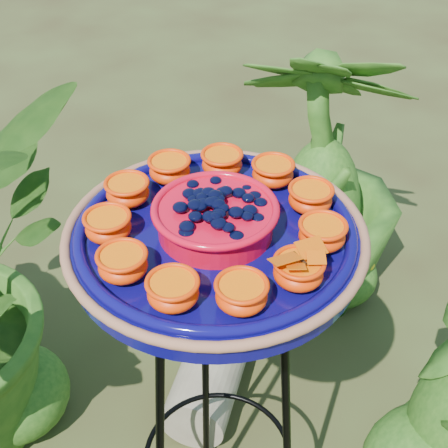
# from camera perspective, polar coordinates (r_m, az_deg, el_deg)

# --- Properties ---
(tripod_stand) EXTENTS (0.45, 0.45, 0.97)m
(tripod_stand) POSITION_cam_1_polar(r_m,az_deg,el_deg) (1.35, -0.62, -14.83)
(tripod_stand) COLOR black
(tripod_stand) RESTS_ON ground
(feeder_dish) EXTENTS (0.63, 0.63, 0.12)m
(feeder_dish) POSITION_cam_1_polar(r_m,az_deg,el_deg) (1.04, -0.78, -0.75)
(feeder_dish) COLOR #09064F
(feeder_dish) RESTS_ON tripod_stand
(driftwood_log) EXTENTS (0.55, 0.54, 0.19)m
(driftwood_log) POSITION_cam_1_polar(r_m,az_deg,el_deg) (2.05, -0.58, -11.66)
(driftwood_log) COLOR gray
(driftwood_log) RESTS_ON ground
(shrub_back_right) EXTENTS (0.78, 0.78, 0.99)m
(shrub_back_right) POSITION_cam_1_polar(r_m,az_deg,el_deg) (2.12, 9.00, 4.27)
(shrub_back_right) COLOR #1F4A13
(shrub_back_right) RESTS_ON ground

